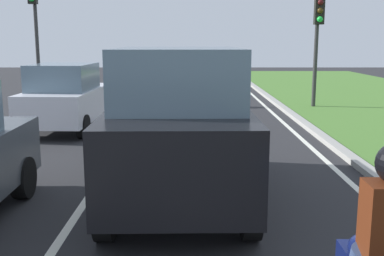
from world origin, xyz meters
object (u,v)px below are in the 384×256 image
at_px(traffic_light_near_right, 319,29).
at_px(traffic_light_overhead_left, 35,16).
at_px(car_suv_ahead, 180,123).
at_px(car_hatchback_far, 67,97).

bearing_deg(traffic_light_near_right, traffic_light_overhead_left, 171.11).
xyz_separation_m(car_suv_ahead, traffic_light_near_right, (4.56, 9.66, 1.62)).
distance_m(traffic_light_near_right, traffic_light_overhead_left, 10.47).
relative_size(car_hatchback_far, traffic_light_near_right, 0.89).
bearing_deg(car_suv_ahead, traffic_light_overhead_left, 116.08).
bearing_deg(traffic_light_near_right, car_suv_ahead, -115.26).
relative_size(car_suv_ahead, traffic_light_overhead_left, 0.92).
xyz_separation_m(car_hatchback_far, traffic_light_near_right, (7.74, 4.02, 1.90)).
relative_size(car_hatchback_far, traffic_light_overhead_left, 0.76).
height_order(car_hatchback_far, traffic_light_near_right, traffic_light_near_right).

